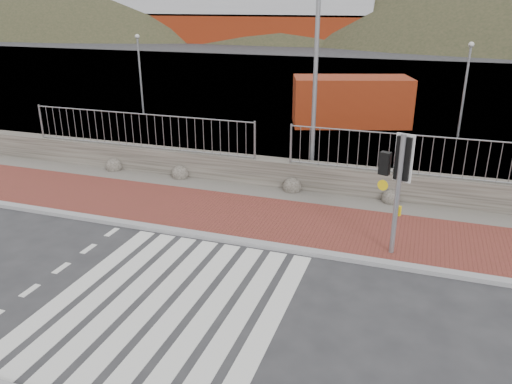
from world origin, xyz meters
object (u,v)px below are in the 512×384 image
(shipping_container, at_px, (351,101))
(ferry, at_px, (234,3))
(traffic_signal_far, at_px, (398,169))
(streetlight, at_px, (321,42))

(shipping_container, bearing_deg, ferry, 98.62)
(traffic_signal_far, bearing_deg, ferry, -47.43)
(ferry, bearing_deg, traffic_signal_far, -65.95)
(ferry, relative_size, streetlight, 6.21)
(ferry, height_order, traffic_signal_far, ferry)
(streetlight, bearing_deg, ferry, 114.17)
(shipping_container, bearing_deg, streetlight, -106.82)
(ferry, bearing_deg, shipping_container, -63.29)
(ferry, relative_size, shipping_container, 9.02)
(traffic_signal_far, relative_size, streetlight, 0.37)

